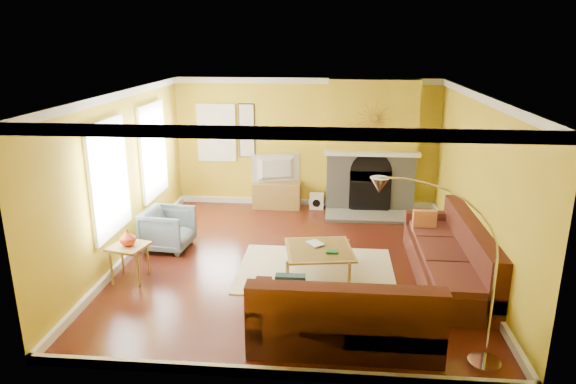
# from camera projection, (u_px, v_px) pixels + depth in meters

# --- Properties ---
(floor) EXTENTS (5.50, 6.00, 0.02)m
(floor) POSITION_uv_depth(u_px,v_px,m) (295.00, 262.00, 8.31)
(floor) COLOR #5D2113
(floor) RESTS_ON ground
(ceiling) EXTENTS (5.50, 6.00, 0.02)m
(ceiling) POSITION_uv_depth(u_px,v_px,m) (296.00, 92.00, 7.53)
(ceiling) COLOR white
(ceiling) RESTS_ON ground
(wall_back) EXTENTS (5.50, 0.02, 2.70)m
(wall_back) POSITION_uv_depth(u_px,v_px,m) (306.00, 143.00, 10.79)
(wall_back) COLOR gold
(wall_back) RESTS_ON ground
(wall_front) EXTENTS (5.50, 0.02, 2.70)m
(wall_front) POSITION_uv_depth(u_px,v_px,m) (272.00, 263.00, 5.05)
(wall_front) COLOR gold
(wall_front) RESTS_ON ground
(wall_left) EXTENTS (0.02, 6.00, 2.70)m
(wall_left) POSITION_uv_depth(u_px,v_px,m) (122.00, 177.00, 8.16)
(wall_left) COLOR gold
(wall_left) RESTS_ON ground
(wall_right) EXTENTS (0.02, 6.00, 2.70)m
(wall_right) POSITION_uv_depth(u_px,v_px,m) (479.00, 186.00, 7.68)
(wall_right) COLOR gold
(wall_right) RESTS_ON ground
(baseboard) EXTENTS (5.50, 6.00, 0.12)m
(baseboard) POSITION_uv_depth(u_px,v_px,m) (295.00, 258.00, 8.29)
(baseboard) COLOR white
(baseboard) RESTS_ON floor
(crown_molding) EXTENTS (5.50, 6.00, 0.12)m
(crown_molding) POSITION_uv_depth(u_px,v_px,m) (296.00, 97.00, 7.55)
(crown_molding) COLOR white
(crown_molding) RESTS_ON ceiling
(window_left_near) EXTENTS (0.06, 1.22, 1.72)m
(window_left_near) POSITION_uv_depth(u_px,v_px,m) (152.00, 151.00, 9.35)
(window_left_near) COLOR white
(window_left_near) RESTS_ON wall_left
(window_left_far) EXTENTS (0.06, 1.22, 1.72)m
(window_left_far) POSITION_uv_depth(u_px,v_px,m) (108.00, 178.00, 7.54)
(window_left_far) COLOR white
(window_left_far) RESTS_ON wall_left
(window_back) EXTENTS (0.82, 0.06, 1.22)m
(window_back) POSITION_uv_depth(u_px,v_px,m) (216.00, 133.00, 10.85)
(window_back) COLOR white
(window_back) RESTS_ON wall_back
(wall_art) EXTENTS (0.34, 0.04, 1.14)m
(wall_art) POSITION_uv_depth(u_px,v_px,m) (247.00, 131.00, 10.79)
(wall_art) COLOR white
(wall_art) RESTS_ON wall_back
(fireplace) EXTENTS (1.80, 0.40, 2.70)m
(fireplace) POSITION_uv_depth(u_px,v_px,m) (371.00, 146.00, 10.48)
(fireplace) COLOR gray
(fireplace) RESTS_ON floor
(mantel) EXTENTS (1.92, 0.22, 0.08)m
(mantel) POSITION_uv_depth(u_px,v_px,m) (372.00, 154.00, 10.28)
(mantel) COLOR white
(mantel) RESTS_ON fireplace
(hearth) EXTENTS (1.80, 0.70, 0.06)m
(hearth) POSITION_uv_depth(u_px,v_px,m) (370.00, 216.00, 10.33)
(hearth) COLOR gray
(hearth) RESTS_ON floor
(sunburst) EXTENTS (0.70, 0.04, 0.70)m
(sunburst) POSITION_uv_depth(u_px,v_px,m) (374.00, 119.00, 10.08)
(sunburst) COLOR olive
(sunburst) RESTS_ON fireplace
(rug) EXTENTS (2.40, 1.80, 0.02)m
(rug) POSITION_uv_depth(u_px,v_px,m) (316.00, 270.00, 7.99)
(rug) COLOR beige
(rug) RESTS_ON floor
(sectional_sofa) EXTENTS (3.10, 3.70, 0.90)m
(sectional_sofa) POSITION_uv_depth(u_px,v_px,m) (375.00, 261.00, 7.27)
(sectional_sofa) COLOR #4E2019
(sectional_sofa) RESTS_ON floor
(coffee_table) EXTENTS (1.15, 1.15, 0.40)m
(coffee_table) POSITION_uv_depth(u_px,v_px,m) (319.00, 260.00, 7.89)
(coffee_table) COLOR white
(coffee_table) RESTS_ON floor
(media_console) EXTENTS (1.00, 0.45, 0.55)m
(media_console) POSITION_uv_depth(u_px,v_px,m) (277.00, 195.00, 10.91)
(media_console) COLOR olive
(media_console) RESTS_ON floor
(tv) EXTENTS (1.02, 0.42, 0.59)m
(tv) POSITION_uv_depth(u_px,v_px,m) (277.00, 169.00, 10.74)
(tv) COLOR black
(tv) RESTS_ON media_console
(subwoofer) EXTENTS (0.30, 0.30, 0.30)m
(subwoofer) POSITION_uv_depth(u_px,v_px,m) (317.00, 201.00, 10.90)
(subwoofer) COLOR white
(subwoofer) RESTS_ON floor
(armchair) EXTENTS (0.85, 0.83, 0.71)m
(armchair) POSITION_uv_depth(u_px,v_px,m) (168.00, 229.00, 8.73)
(armchair) COLOR slate
(armchair) RESTS_ON floor
(side_table) EXTENTS (0.61, 0.61, 0.55)m
(side_table) POSITION_uv_depth(u_px,v_px,m) (130.00, 262.00, 7.63)
(side_table) COLOR olive
(side_table) RESTS_ON floor
(vase) EXTENTS (0.28, 0.28, 0.25)m
(vase) POSITION_uv_depth(u_px,v_px,m) (127.00, 237.00, 7.51)
(vase) COLOR red
(vase) RESTS_ON side_table
(book) EXTENTS (0.32, 0.33, 0.03)m
(book) POSITION_uv_depth(u_px,v_px,m) (310.00, 245.00, 7.93)
(book) COLOR white
(book) RESTS_ON coffee_table
(arc_lamp) EXTENTS (1.35, 0.36, 2.12)m
(arc_lamp) POSITION_uv_depth(u_px,v_px,m) (439.00, 276.00, 5.43)
(arc_lamp) COLOR silver
(arc_lamp) RESTS_ON floor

